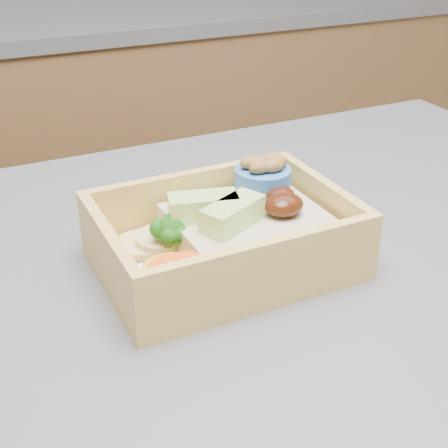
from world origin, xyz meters
name	(u,v)px	position (x,y,z in m)	size (l,w,h in m)	color
bento_box	(229,235)	(0.20, 0.05, 0.94)	(0.19, 0.14, 0.07)	#DBB55A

